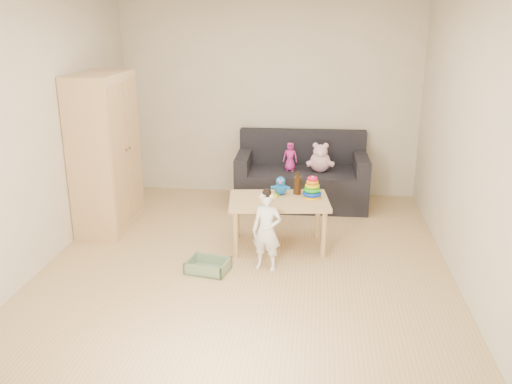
# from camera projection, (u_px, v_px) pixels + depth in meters

# --- Properties ---
(room) EXTENTS (4.50, 4.50, 4.50)m
(room) POSITION_uv_depth(u_px,v_px,m) (248.00, 135.00, 5.15)
(room) COLOR tan
(room) RESTS_ON ground
(wardrobe) EXTENTS (0.50, 0.99, 1.79)m
(wardrobe) POSITION_uv_depth(u_px,v_px,m) (105.00, 152.00, 6.18)
(wardrobe) COLOR tan
(wardrobe) RESTS_ON ground
(sofa) EXTENTS (1.69, 0.87, 0.47)m
(sofa) POSITION_uv_depth(u_px,v_px,m) (301.00, 187.00, 7.09)
(sofa) COLOR black
(sofa) RESTS_ON ground
(play_table) EXTENTS (1.11, 0.78, 0.55)m
(play_table) POSITION_uv_depth(u_px,v_px,m) (279.00, 223.00, 5.78)
(play_table) COLOR tan
(play_table) RESTS_ON ground
(storage_bin) EXTENTS (0.44, 0.36, 0.12)m
(storage_bin) POSITION_uv_depth(u_px,v_px,m) (208.00, 266.00, 5.29)
(storage_bin) COLOR #6A825E
(storage_bin) RESTS_ON ground
(toddler) EXTENTS (0.33, 0.26, 0.78)m
(toddler) POSITION_uv_depth(u_px,v_px,m) (267.00, 231.00, 5.25)
(toddler) COLOR white
(toddler) RESTS_ON ground
(pink_bear) EXTENTS (0.34, 0.32, 0.32)m
(pink_bear) POSITION_uv_depth(u_px,v_px,m) (320.00, 160.00, 6.90)
(pink_bear) COLOR #EEAFC6
(pink_bear) RESTS_ON sofa
(doll) EXTENTS (0.19, 0.13, 0.36)m
(doll) POSITION_uv_depth(u_px,v_px,m) (290.00, 157.00, 6.94)
(doll) COLOR #CF2690
(doll) RESTS_ON sofa
(ring_stacker) EXTENTS (0.20, 0.20, 0.23)m
(ring_stacker) POSITION_uv_depth(u_px,v_px,m) (312.00, 189.00, 5.71)
(ring_stacker) COLOR #FFAC0D
(ring_stacker) RESTS_ON play_table
(brown_bottle) EXTENTS (0.09, 0.09, 0.25)m
(brown_bottle) POSITION_uv_depth(u_px,v_px,m) (297.00, 185.00, 5.82)
(brown_bottle) COLOR black
(brown_bottle) RESTS_ON play_table
(blue_plush) EXTENTS (0.19, 0.16, 0.21)m
(blue_plush) POSITION_uv_depth(u_px,v_px,m) (281.00, 185.00, 5.81)
(blue_plush) COLOR blue
(blue_plush) RESTS_ON play_table
(wooden_figure) EXTENTS (0.04, 0.04, 0.10)m
(wooden_figure) POSITION_uv_depth(u_px,v_px,m) (269.00, 194.00, 5.68)
(wooden_figure) COLOR brown
(wooden_figure) RESTS_ON play_table
(yellow_book) EXTENTS (0.21, 0.21, 0.01)m
(yellow_book) POSITION_uv_depth(u_px,v_px,m) (269.00, 195.00, 5.79)
(yellow_book) COLOR yellow
(yellow_book) RESTS_ON play_table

